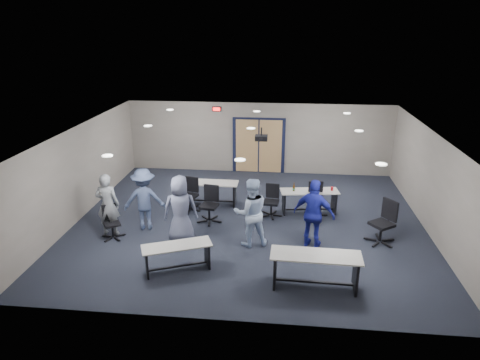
# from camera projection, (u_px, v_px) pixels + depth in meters

# --- Properties ---
(floor) EXTENTS (10.00, 10.00, 0.00)m
(floor) POSITION_uv_depth(u_px,v_px,m) (249.00, 221.00, 12.55)
(floor) COLOR black
(floor) RESTS_ON ground
(back_wall) EXTENTS (10.00, 0.04, 2.70)m
(back_wall) POSITION_uv_depth(u_px,v_px,m) (259.00, 138.00, 16.29)
(back_wall) COLOR gray
(back_wall) RESTS_ON floor
(front_wall) EXTENTS (10.00, 0.04, 2.70)m
(front_wall) POSITION_uv_depth(u_px,v_px,m) (229.00, 260.00, 7.89)
(front_wall) COLOR gray
(front_wall) RESTS_ON floor
(left_wall) EXTENTS (0.04, 9.00, 2.70)m
(left_wall) POSITION_uv_depth(u_px,v_px,m) (80.00, 172.00, 12.57)
(left_wall) COLOR gray
(left_wall) RESTS_ON floor
(right_wall) EXTENTS (0.04, 9.00, 2.70)m
(right_wall) POSITION_uv_depth(u_px,v_px,m) (432.00, 184.00, 11.61)
(right_wall) COLOR gray
(right_wall) RESTS_ON floor
(ceiling) EXTENTS (10.00, 9.00, 0.04)m
(ceiling) POSITION_uv_depth(u_px,v_px,m) (249.00, 131.00, 11.63)
(ceiling) COLOR silver
(ceiling) RESTS_ON back_wall
(double_door) EXTENTS (2.00, 0.07, 2.20)m
(double_door) POSITION_uv_depth(u_px,v_px,m) (259.00, 146.00, 16.36)
(double_door) COLOR black
(double_door) RESTS_ON back_wall
(exit_sign) EXTENTS (0.32, 0.07, 0.18)m
(exit_sign) POSITION_uv_depth(u_px,v_px,m) (217.00, 109.00, 16.02)
(exit_sign) COLOR black
(exit_sign) RESTS_ON back_wall
(ceiling_projector) EXTENTS (0.35, 0.32, 0.37)m
(ceiling_projector) POSITION_uv_depth(u_px,v_px,m) (261.00, 138.00, 12.16)
(ceiling_projector) COLOR black
(ceiling_projector) RESTS_ON ceiling
(ceiling_can_lights) EXTENTS (6.24, 5.74, 0.02)m
(ceiling_can_lights) POSITION_uv_depth(u_px,v_px,m) (250.00, 130.00, 11.87)
(ceiling_can_lights) COLOR white
(ceiling_can_lights) RESTS_ON ceiling
(table_front_left) EXTENTS (1.68, 1.11, 0.65)m
(table_front_left) POSITION_uv_depth(u_px,v_px,m) (177.00, 253.00, 9.94)
(table_front_left) COLOR beige
(table_front_left) RESTS_ON floor
(table_front_right) EXTENTS (1.97, 0.71, 0.79)m
(table_front_right) POSITION_uv_depth(u_px,v_px,m) (315.00, 265.00, 9.26)
(table_front_right) COLOR beige
(table_front_right) RESTS_ON floor
(table_back_left) EXTENTS (1.80, 0.61, 0.73)m
(table_back_left) POSITION_uv_depth(u_px,v_px,m) (210.00, 189.00, 13.63)
(table_back_left) COLOR beige
(table_back_left) RESTS_ON floor
(table_back_right) EXTENTS (1.81, 0.82, 0.97)m
(table_back_right) POSITION_uv_depth(u_px,v_px,m) (309.00, 197.00, 13.00)
(table_back_right) COLOR beige
(table_back_right) RESTS_ON floor
(chair_back_a) EXTENTS (0.80, 0.80, 1.03)m
(chair_back_a) POSITION_uv_depth(u_px,v_px,m) (189.00, 195.00, 13.12)
(chair_back_a) COLOR black
(chair_back_a) RESTS_ON floor
(chair_back_b) EXTENTS (0.79, 0.79, 1.07)m
(chair_back_b) POSITION_uv_depth(u_px,v_px,m) (209.00, 205.00, 12.35)
(chair_back_b) COLOR black
(chair_back_b) RESTS_ON floor
(chair_back_c) EXTENTS (0.68, 0.68, 0.97)m
(chair_back_c) POSITION_uv_depth(u_px,v_px,m) (271.00, 201.00, 12.73)
(chair_back_c) COLOR black
(chair_back_c) RESTS_ON floor
(chair_back_d) EXTENTS (0.71, 0.71, 1.04)m
(chair_back_d) POSITION_uv_depth(u_px,v_px,m) (316.00, 200.00, 12.70)
(chair_back_d) COLOR black
(chair_back_d) RESTS_ON floor
(chair_loose_left) EXTENTS (0.80, 0.80, 0.92)m
(chair_loose_left) POSITION_uv_depth(u_px,v_px,m) (112.00, 222.00, 11.42)
(chair_loose_left) COLOR black
(chair_loose_left) RESTS_ON floor
(chair_loose_right) EXTENTS (1.03, 1.03, 1.17)m
(chair_loose_right) POSITION_uv_depth(u_px,v_px,m) (382.00, 222.00, 11.13)
(chair_loose_right) COLOR black
(chair_loose_right) RESTS_ON floor
(person_gray) EXTENTS (0.65, 0.43, 1.76)m
(person_gray) POSITION_uv_depth(u_px,v_px,m) (108.00, 205.00, 11.50)
(person_gray) COLOR gray
(person_gray) RESTS_ON floor
(person_plaid) EXTENTS (0.99, 0.75, 1.83)m
(person_plaid) POSITION_uv_depth(u_px,v_px,m) (181.00, 209.00, 11.11)
(person_plaid) COLOR slate
(person_plaid) RESTS_ON floor
(person_lightblue) EXTENTS (1.04, 0.90, 1.83)m
(person_lightblue) POSITION_uv_depth(u_px,v_px,m) (251.00, 212.00, 10.94)
(person_lightblue) COLOR #BBD2F7
(person_lightblue) RESTS_ON floor
(person_navy) EXTENTS (1.16, 0.80, 1.83)m
(person_navy) POSITION_uv_depth(u_px,v_px,m) (314.00, 214.00, 10.84)
(person_navy) COLOR navy
(person_navy) RESTS_ON floor
(person_back) EXTENTS (1.25, 0.88, 1.77)m
(person_back) POSITION_uv_depth(u_px,v_px,m) (144.00, 199.00, 11.84)
(person_back) COLOR #415075
(person_back) RESTS_ON floor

